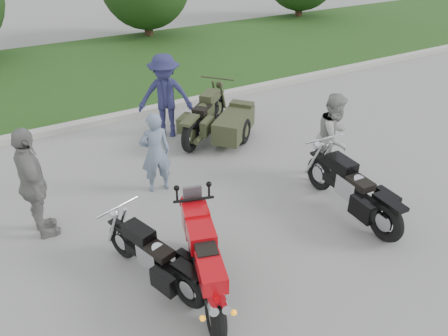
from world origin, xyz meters
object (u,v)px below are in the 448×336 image
cruiser_left (157,260)px  cruiser_sidecar (221,122)px  cruiser_right (355,192)px  person_back (33,185)px  person_grey (333,137)px  sportbike_red (204,259)px  person_stripe (155,153)px  person_denim (165,96)px

cruiser_left → cruiser_sidecar: cruiser_sidecar is taller
cruiser_right → person_back: 5.27m
person_grey → person_back: size_ratio=0.93×
cruiser_left → person_grey: person_grey is taller
cruiser_left → person_back: bearing=103.5°
cruiser_left → person_back: person_back is taller
sportbike_red → cruiser_left: 0.74m
person_stripe → person_denim: (1.12, 2.09, 0.19)m
cruiser_left → person_back: (-1.20, 1.98, 0.55)m
cruiser_right → person_back: (-4.77, 2.17, 0.48)m
cruiser_right → sportbike_red: bearing=-170.9°
cruiser_right → person_stripe: person_stripe is taller
cruiser_sidecar → cruiser_left: bearing=-81.5°
cruiser_right → cruiser_sidecar: (-0.51, 3.73, -0.02)m
person_stripe → person_grey: bearing=165.9°
cruiser_left → person_back: 2.38m
person_stripe → sportbike_red: bearing=88.9°
person_stripe → person_denim: bearing=-109.8°
cruiser_left → person_stripe: size_ratio=1.26×
cruiser_sidecar → person_stripe: 2.48m
person_denim → person_stripe: bearing=-88.9°
sportbike_red → person_back: person_back is taller
person_grey → person_denim: 3.95m
sportbike_red → person_stripe: 2.85m
person_back → sportbike_red: bearing=-149.1°
person_back → person_stripe: bearing=-85.0°
cruiser_right → cruiser_left: bearing=179.9°
cruiser_right → cruiser_sidecar: size_ratio=1.10×
person_stripe → person_denim: person_denim is taller
cruiser_right → cruiser_sidecar: bearing=100.9°
cruiser_left → person_stripe: 2.50m
sportbike_red → person_back: 3.03m
sportbike_red → cruiser_left: (-0.48, 0.52, -0.20)m
sportbike_red → cruiser_right: (3.09, 0.32, -0.13)m
cruiser_left → person_back: size_ratio=1.05×
cruiser_left → person_grey: size_ratio=1.13×
cruiser_left → cruiser_sidecar: bearing=31.2°
sportbike_red → cruiser_left: sportbike_red is taller
sportbike_red → person_grey: bearing=39.7°
cruiser_right → person_denim: bearing=111.3°
person_grey → person_stripe: bearing=136.4°
cruiser_left → person_denim: 4.87m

